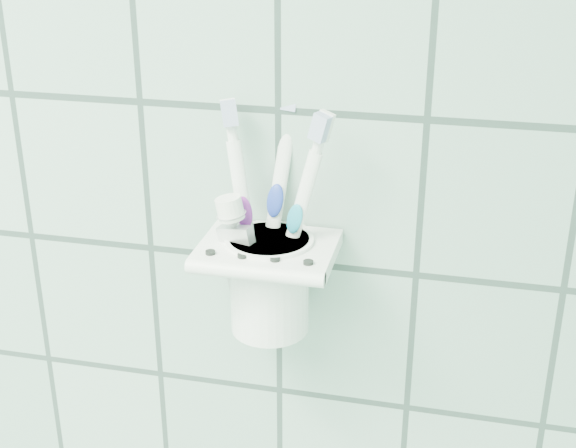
{
  "coord_description": "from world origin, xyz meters",
  "views": [
    {
      "loc": [
        0.83,
        0.52,
        1.59
      ],
      "look_at": [
        0.69,
        1.1,
        1.33
      ],
      "focal_mm": 50.0,
      "sensor_mm": 36.0,
      "label": 1
    }
  ],
  "objects_px": {
    "holder_bracket": "(268,251)",
    "cup": "(270,280)",
    "toothbrush_blue": "(257,208)",
    "toothbrush_orange": "(270,211)",
    "toothbrush_pink": "(258,219)",
    "toothpaste_tube": "(254,253)"
  },
  "relations": [
    {
      "from": "cup",
      "to": "toothbrush_pink",
      "type": "xyz_separation_m",
      "value": [
        -0.01,
        -0.01,
        0.06
      ]
    },
    {
      "from": "toothbrush_pink",
      "to": "toothbrush_blue",
      "type": "distance_m",
      "value": 0.01
    },
    {
      "from": "holder_bracket",
      "to": "toothbrush_blue",
      "type": "xyz_separation_m",
      "value": [
        -0.01,
        0.01,
        0.04
      ]
    },
    {
      "from": "toothbrush_blue",
      "to": "toothpaste_tube",
      "type": "distance_m",
      "value": 0.04
    },
    {
      "from": "cup",
      "to": "toothpaste_tube",
      "type": "xyz_separation_m",
      "value": [
        -0.01,
        -0.01,
        0.03
      ]
    },
    {
      "from": "toothpaste_tube",
      "to": "holder_bracket",
      "type": "bearing_deg",
      "value": 41.56
    },
    {
      "from": "cup",
      "to": "toothbrush_blue",
      "type": "distance_m",
      "value": 0.07
    },
    {
      "from": "toothbrush_blue",
      "to": "toothbrush_orange",
      "type": "relative_size",
      "value": 1.05
    },
    {
      "from": "toothbrush_blue",
      "to": "toothbrush_orange",
      "type": "distance_m",
      "value": 0.01
    },
    {
      "from": "toothbrush_pink",
      "to": "toothpaste_tube",
      "type": "relative_size",
      "value": 1.58
    },
    {
      "from": "holder_bracket",
      "to": "cup",
      "type": "height_order",
      "value": "same"
    },
    {
      "from": "toothbrush_blue",
      "to": "toothpaste_tube",
      "type": "height_order",
      "value": "toothbrush_blue"
    },
    {
      "from": "toothbrush_orange",
      "to": "cup",
      "type": "bearing_deg",
      "value": -60.84
    },
    {
      "from": "toothbrush_blue",
      "to": "holder_bracket",
      "type": "bearing_deg",
      "value": -24.56
    },
    {
      "from": "toothpaste_tube",
      "to": "cup",
      "type": "bearing_deg",
      "value": 54.66
    },
    {
      "from": "holder_bracket",
      "to": "toothbrush_blue",
      "type": "bearing_deg",
      "value": 149.39
    },
    {
      "from": "holder_bracket",
      "to": "toothbrush_blue",
      "type": "relative_size",
      "value": 0.55
    },
    {
      "from": "toothbrush_pink",
      "to": "toothpaste_tube",
      "type": "xyz_separation_m",
      "value": [
        -0.0,
        -0.0,
        -0.03
      ]
    },
    {
      "from": "holder_bracket",
      "to": "toothbrush_pink",
      "type": "height_order",
      "value": "toothbrush_pink"
    },
    {
      "from": "cup",
      "to": "toothbrush_orange",
      "type": "relative_size",
      "value": 0.45
    },
    {
      "from": "toothbrush_blue",
      "to": "toothbrush_orange",
      "type": "bearing_deg",
      "value": 51.07
    },
    {
      "from": "toothbrush_blue",
      "to": "cup",
      "type": "bearing_deg",
      "value": -9.56
    }
  ]
}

